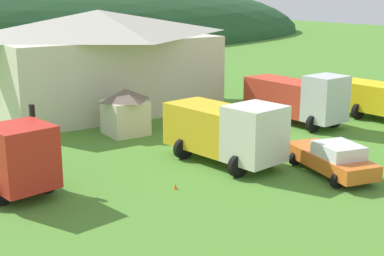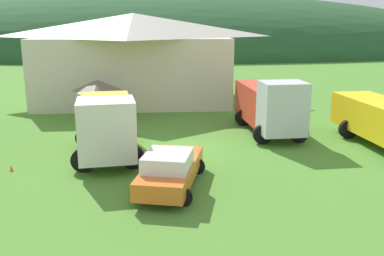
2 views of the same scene
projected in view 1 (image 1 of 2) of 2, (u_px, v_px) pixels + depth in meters
name	position (u px, v px, depth m)	size (l,w,h in m)	color
ground_plane	(260.00, 147.00, 30.64)	(200.00, 200.00, 0.00)	#4C842D
depot_building	(100.00, 59.00, 39.86)	(16.43, 11.28, 7.28)	beige
play_shed_cream	(125.00, 111.00, 33.06)	(2.51, 2.51, 2.85)	beige
heavy_rig_striped	(227.00, 130.00, 27.37)	(3.87, 6.87, 3.30)	silver
tow_truck_silver	(298.00, 97.00, 35.78)	(3.49, 7.37, 3.47)	silver
service_pickup_orange	(332.00, 158.00, 25.86)	(3.10, 5.48, 1.66)	orange
traffic_light_west	(34.00, 135.00, 24.19)	(0.20, 0.32, 3.73)	#4C4C51
traffic_cone_near_pickup	(175.00, 189.00, 24.15)	(0.36, 0.36, 0.56)	orange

